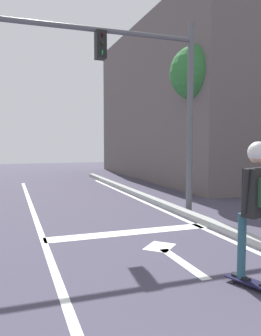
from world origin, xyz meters
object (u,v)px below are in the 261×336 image
skateboard (255,284)px  traffic_signal_mast (150,82)px  skater (258,193)px  roadside_tree (197,76)px

skateboard → traffic_signal_mast: size_ratio=0.16×
skateboard → skater: (0.00, -0.01, 1.17)m
skateboard → roadside_tree: size_ratio=0.16×
traffic_signal_mast → roadside_tree: size_ratio=0.95×
skateboard → skater: skater is taller
skater → roadside_tree: size_ratio=0.34×
skateboard → roadside_tree: bearing=65.0°
traffic_signal_mast → roadside_tree: roadside_tree is taller
skateboard → traffic_signal_mast: 5.65m
skateboard → skater: 1.17m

